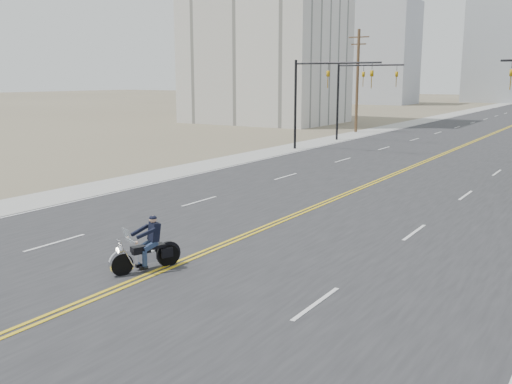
{
  "coord_description": "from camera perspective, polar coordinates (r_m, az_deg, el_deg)",
  "views": [
    {
      "loc": [
        10.99,
        -8.17,
        5.58
      ],
      "look_at": [
        0.26,
        8.6,
        1.6
      ],
      "focal_mm": 40.0,
      "sensor_mm": 36.0,
      "label": 1
    }
  ],
  "objects": [
    {
      "name": "apartment_block",
      "position": [
        74.83,
        0.97,
        18.53
      ],
      "size": [
        18.0,
        14.0,
        30.0
      ],
      "primitive_type": "cube",
      "color": "silver",
      "rests_on": "ground"
    },
    {
      "name": "haze_bldg_f",
      "position": [
        151.05,
        9.0,
        12.09
      ],
      "size": [
        12.0,
        12.0,
        16.0
      ],
      "primitive_type": "cube",
      "color": "#ADB2B7",
      "rests_on": "ground"
    },
    {
      "name": "ground_plane",
      "position": [
        14.79,
        -19.58,
        -11.55
      ],
      "size": [
        400.0,
        400.0,
        0.0
      ],
      "primitive_type": "plane",
      "color": "#776D56",
      "rests_on": "ground"
    },
    {
      "name": "utility_pole_left",
      "position": [
        60.88,
        10.11,
        11.04
      ],
      "size": [
        2.2,
        0.3,
        10.5
      ],
      "color": "brown",
      "rests_on": "ground"
    },
    {
      "name": "sidewalk_left",
      "position": [
        81.53,
        16.65,
        6.91
      ],
      "size": [
        3.0,
        200.0,
        0.01
      ],
      "primitive_type": "cube",
      "color": "#A5A5A0",
      "rests_on": "ground"
    },
    {
      "name": "traffic_mast_far",
      "position": [
        52.28,
        9.92,
        10.36
      ],
      "size": [
        6.1,
        0.26,
        7.0
      ],
      "color": "black",
      "rests_on": "ground"
    },
    {
      "name": "haze_bldg_a",
      "position": [
        131.59,
        12.47,
        13.41
      ],
      "size": [
        14.0,
        12.0,
        22.0
      ],
      "primitive_type": "cube",
      "color": "#B7BCC6",
      "rests_on": "ground"
    },
    {
      "name": "motorcyclist",
      "position": [
        17.06,
        -11.03,
        -5.13
      ],
      "size": [
        1.6,
        2.27,
        1.63
      ],
      "primitive_type": null,
      "rotation": [
        0.0,
        0.0,
        2.77
      ],
      "color": "black",
      "rests_on": "ground"
    },
    {
      "name": "traffic_mast_left",
      "position": [
        44.86,
        6.29,
        10.42
      ],
      "size": [
        7.1,
        0.26,
        7.0
      ],
      "color": "black",
      "rests_on": "ground"
    }
  ]
}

